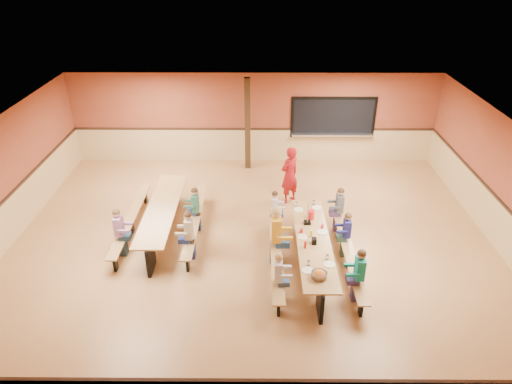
{
  "coord_description": "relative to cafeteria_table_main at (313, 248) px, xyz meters",
  "views": [
    {
      "loc": [
        0.17,
        -9.35,
        6.59
      ],
      "look_at": [
        0.1,
        0.57,
        1.15
      ],
      "focal_mm": 32.0,
      "sensor_mm": 36.0,
      "label": 1
    }
  ],
  "objects": [
    {
      "name": "seated_child_char_right",
      "position": [
        0.83,
        1.54,
        0.08
      ],
      "size": [
        0.37,
        0.3,
        1.21
      ],
      "primitive_type": null,
      "color": "#44464E",
      "rests_on": "ground"
    },
    {
      "name": "seated_child_green_sec",
      "position": [
        -2.84,
        1.55,
        0.07
      ],
      "size": [
        0.36,
        0.3,
        1.19
      ],
      "primitive_type": null,
      "color": "#2C624B",
      "rests_on": "ground"
    },
    {
      "name": "table_paddle",
      "position": [
        -0.08,
        0.67,
        0.35
      ],
      "size": [
        0.16,
        0.16,
        0.56
      ],
      "color": "black",
      "rests_on": "cafeteria_table_main"
    },
    {
      "name": "kitchen_pass_through",
      "position": [
        1.21,
        5.86,
        0.96
      ],
      "size": [
        2.78,
        0.28,
        1.38
      ],
      "color": "black",
      "rests_on": "ground"
    },
    {
      "name": "punch_pitcher",
      "position": [
        0.04,
        0.89,
        0.32
      ],
      "size": [
        0.16,
        0.16,
        0.22
      ],
      "primitive_type": "cylinder",
      "color": "red",
      "rests_on": "cafeteria_table_main"
    },
    {
      "name": "cafeteria_table_second",
      "position": [
        -3.66,
        1.39,
        0.0
      ],
      "size": [
        1.91,
        3.7,
        0.74
      ],
      "color": "#A17440",
      "rests_on": "ground"
    },
    {
      "name": "seated_child_teal_right",
      "position": [
        0.83,
        -1.09,
        0.09
      ],
      "size": [
        0.38,
        0.31,
        1.23
      ],
      "primitive_type": null,
      "color": "#128279",
      "rests_on": "ground"
    },
    {
      "name": "seated_adult_yellow",
      "position": [
        -0.83,
        0.22,
        0.18
      ],
      "size": [
        0.47,
        0.38,
        1.41
      ],
      "primitive_type": null,
      "color": "gold",
      "rests_on": "ground"
    },
    {
      "name": "structural_post",
      "position": [
        -1.59,
        5.3,
        0.97
      ],
      "size": [
        0.18,
        0.18,
        3.0
      ],
      "primitive_type": "cube",
      "color": "black",
      "rests_on": "ground"
    },
    {
      "name": "seated_child_grey_left",
      "position": [
        -0.83,
        1.5,
        0.04
      ],
      "size": [
        0.33,
        0.27,
        1.14
      ],
      "primitive_type": null,
      "color": "silver",
      "rests_on": "ground"
    },
    {
      "name": "standing_woman",
      "position": [
        -0.36,
        3.04,
        0.32
      ],
      "size": [
        0.73,
        0.7,
        1.68
      ],
      "primitive_type": "imported",
      "rotation": [
        0.0,
        0.0,
        3.84
      ],
      "color": "#A11217",
      "rests_on": "ground"
    },
    {
      "name": "napkin_dispenser",
      "position": [
        0.0,
        -0.14,
        0.28
      ],
      "size": [
        0.1,
        0.14,
        0.13
      ],
      "primitive_type": "cube",
      "color": "black",
      "rests_on": "cafeteria_table_main"
    },
    {
      "name": "seated_child_tan_sec",
      "position": [
        -2.84,
        0.34,
        0.09
      ],
      "size": [
        0.38,
        0.31,
        1.23
      ],
      "primitive_type": null,
      "color": "tan",
      "rests_on": "ground"
    },
    {
      "name": "ground",
      "position": [
        -1.39,
        0.9,
        -0.53
      ],
      "size": [
        12.0,
        12.0,
        0.0
      ],
      "primitive_type": "plane",
      "color": "#9A663A",
      "rests_on": "ground"
    },
    {
      "name": "seated_child_navy_right",
      "position": [
        0.83,
        0.44,
        0.05
      ],
      "size": [
        0.34,
        0.28,
        1.15
      ],
      "primitive_type": null,
      "color": "navy",
      "rests_on": "ground"
    },
    {
      "name": "seated_child_white_left",
      "position": [
        -0.83,
        -1.15,
        0.06
      ],
      "size": [
        0.36,
        0.29,
        1.18
      ],
      "primitive_type": null,
      "color": "silver",
      "rests_on": "ground"
    },
    {
      "name": "condiment_ketchup",
      "position": [
        -0.21,
        -0.32,
        0.3
      ],
      "size": [
        0.06,
        0.06,
        0.17
      ],
      "primitive_type": "cylinder",
      "color": "#B2140F",
      "rests_on": "cafeteria_table_main"
    },
    {
      "name": "place_settings",
      "position": [
        0.0,
        0.0,
        0.27
      ],
      "size": [
        0.65,
        3.3,
        0.11
      ],
      "primitive_type": null,
      "color": "beige",
      "rests_on": "cafeteria_table_main"
    },
    {
      "name": "chip_bowl",
      "position": [
        -0.02,
        -1.31,
        0.29
      ],
      "size": [
        0.32,
        0.32,
        0.15
      ],
      "primitive_type": null,
      "color": "orange",
      "rests_on": "cafeteria_table_main"
    },
    {
      "name": "seated_child_purple_sec",
      "position": [
        -4.49,
        0.45,
        0.09
      ],
      "size": [
        0.38,
        0.31,
        1.23
      ],
      "primitive_type": null,
      "color": "#8C5582",
      "rests_on": "ground"
    },
    {
      "name": "cafeteria_table_main",
      "position": [
        0.0,
        0.0,
        0.0
      ],
      "size": [
        1.91,
        3.7,
        0.74
      ],
      "color": "#A17440",
      "rests_on": "ground"
    },
    {
      "name": "condiment_mustard",
      "position": [
        -0.04,
        0.12,
        0.3
      ],
      "size": [
        0.06,
        0.06,
        0.17
      ],
      "primitive_type": "cylinder",
      "color": "yellow",
      "rests_on": "cafeteria_table_main"
    },
    {
      "name": "room_envelope",
      "position": [
        -1.39,
        0.9,
        0.16
      ],
      "size": [
        12.04,
        10.04,
        3.02
      ],
      "color": "brown",
      "rests_on": "ground"
    }
  ]
}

